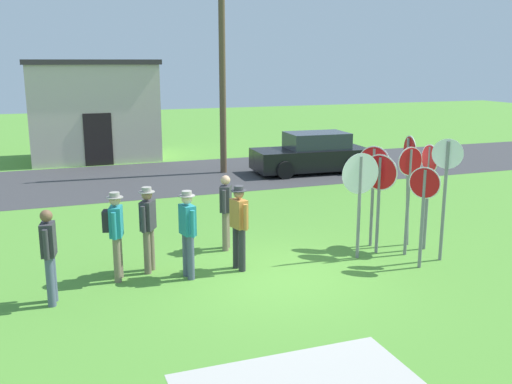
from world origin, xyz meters
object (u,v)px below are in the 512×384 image
Objects in this scene: stop_sign_leaning_right at (379,186)px; person_with_sunhat at (188,229)px; person_in_dark_shirt at (148,224)px; utility_pole at (222,49)px; stop_sign_nearest at (423,201)px; person_on_left at (239,223)px; parked_car_on_street at (312,154)px; person_holding_notes at (226,208)px; stop_sign_low_front at (428,180)px; stop_sign_leaning_left at (409,171)px; stop_sign_rear_right at (360,186)px; stop_sign_tallest at (373,179)px; stop_sign_far_back at (446,181)px; person_in_teal at (115,230)px; stop_sign_center_cluster at (409,184)px; person_near_signs at (49,252)px.

stop_sign_leaning_right reaches higher than person_with_sunhat.
stop_sign_leaning_right is 1.27× the size of person_in_dark_shirt.
person_in_dark_shirt is at bearing -115.06° from utility_pole.
person_on_left is at bearing 161.58° from stop_sign_nearest.
stop_sign_leaning_right reaches higher than parked_car_on_street.
parked_car_on_street is at bearing 52.96° from person_holding_notes.
stop_sign_low_front is (1.57, -10.27, -2.96)m from utility_pole.
stop_sign_leaning_left is 1.50× the size of person_holding_notes.
stop_sign_rear_right is at bearing -4.35° from person_on_left.
stop_sign_tallest is at bearing 148.51° from stop_sign_low_front.
person_with_sunhat is at bearing -176.69° from stop_sign_leaning_left.
person_on_left is (-4.18, 0.95, -0.73)m from stop_sign_far_back.
person_in_teal is at bearing 166.37° from stop_sign_nearest.
stop_sign_leaning_left is 1.46× the size of person_in_teal.
stop_sign_leaning_right is at bearing -6.40° from person_in_dark_shirt.
person_on_left is at bearing -172.74° from stop_sign_tallest.
stop_sign_nearest is 1.24× the size of person_holding_notes.
stop_sign_tallest is at bearing 122.60° from stop_sign_far_back.
stop_sign_leaning_right is 1.27× the size of person_on_left.
stop_sign_low_front is at bearing -99.75° from parked_car_on_street.
stop_sign_tallest is 1.05× the size of stop_sign_leaning_right.
stop_sign_nearest is at bearing -103.26° from parked_car_on_street.
person_on_left is (-4.32, 0.20, -0.60)m from stop_sign_low_front.
stop_sign_center_cluster is 1.08× the size of stop_sign_leaning_right.
stop_sign_center_cluster is (0.19, 0.79, 0.17)m from stop_sign_nearest.
utility_pole is at bearing 62.37° from person_in_teal.
person_in_dark_shirt is (-4.48, -9.57, -3.56)m from utility_pole.
utility_pole is at bearing 98.67° from stop_sign_low_front.
utility_pole is 10.91m from stop_sign_center_cluster.
person_holding_notes is (-3.95, 1.12, -0.79)m from stop_sign_leaning_left.
person_in_teal is at bearing -133.59° from parked_car_on_street.
person_near_signs is (-9.48, -9.44, 0.26)m from parked_car_on_street.
person_on_left is at bearing -6.27° from person_in_teal.
person_near_signs is 0.97× the size of person_with_sunhat.
stop_sign_leaning_left is 1.15× the size of stop_sign_leaning_right.
stop_sign_center_cluster is at bearing -3.50° from person_with_sunhat.
stop_sign_low_front is at bearing 2.09° from person_near_signs.
utility_pole is 5.16× the size of person_near_signs.
stop_sign_tallest is at bearing 115.75° from stop_sign_center_cluster.
person_in_teal is at bearing 174.73° from stop_sign_rear_right.
stop_sign_leaning_left is 4.16m from person_on_left.
utility_pole is 3.96× the size of stop_sign_leaning_right.
person_near_signs is (-6.34, -10.56, -3.59)m from utility_pole.
utility_pole is 11.47m from stop_sign_far_back.
person_on_left is at bearing -95.93° from person_holding_notes.
person_holding_notes is at bearing 148.21° from stop_sign_rear_right.
person_holding_notes is at bearing 164.13° from stop_sign_leaning_left.
person_in_dark_shirt is 1.00× the size of person_with_sunhat.
stop_sign_center_cluster is at bearing -123.76° from stop_sign_leaning_left.
stop_sign_far_back is at bearing -25.42° from stop_sign_rear_right.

